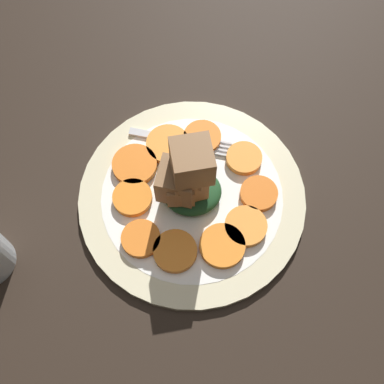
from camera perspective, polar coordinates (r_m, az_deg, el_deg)
table_slab at (r=66.64cm, az=-0.00°, el=-1.12°), size 120.00×120.00×2.00cm
plate at (r=65.26cm, az=-0.00°, el=-0.58°), size 30.68×30.68×1.05cm
carrot_slice_0 at (r=64.63cm, az=-7.08°, el=-0.45°), size 5.29×5.29×1.00cm
carrot_slice_1 at (r=62.24cm, az=-6.08°, el=-5.52°), size 5.07×5.07×1.00cm
carrot_slice_2 at (r=61.40cm, az=-2.02°, el=-7.02°), size 5.62×5.62×1.00cm
carrot_slice_3 at (r=61.70cm, az=3.60°, el=-6.39°), size 5.90×5.90×1.00cm
carrot_slice_4 at (r=62.86cm, az=6.39°, el=-4.05°), size 5.55×5.55×1.00cm
carrot_slice_5 at (r=64.89cm, az=7.91°, el=-0.19°), size 5.05×5.05×1.00cm
carrot_slice_6 at (r=67.08cm, az=6.19°, el=4.00°), size 4.97×4.97×1.00cm
carrot_slice_7 at (r=68.39cm, az=1.23°, el=6.49°), size 5.31×5.31×1.00cm
carrot_slice_8 at (r=67.86cm, az=-2.87°, el=5.64°), size 6.12×6.12×1.00cm
carrot_slice_9 at (r=66.67cm, az=-6.81°, el=3.21°), size 6.19×6.19×1.00cm
center_pile at (r=60.18cm, az=-0.46°, el=1.43°), size 8.73×7.08×11.89cm
fork at (r=68.27cm, az=0.00°, el=5.84°), size 17.16×6.59×0.40cm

